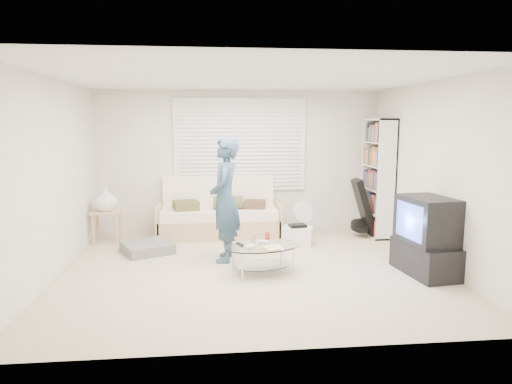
{
  "coord_description": "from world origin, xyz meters",
  "views": [
    {
      "loc": [
        -0.54,
        -5.87,
        1.92
      ],
      "look_at": [
        0.09,
        0.3,
        0.99
      ],
      "focal_mm": 32.0,
      "sensor_mm": 36.0,
      "label": 1
    }
  ],
  "objects": [
    {
      "name": "tv_unit",
      "position": [
        2.2,
        -0.45,
        0.49
      ],
      "size": [
        0.6,
        0.98,
        1.0
      ],
      "color": "black",
      "rests_on": "ground"
    },
    {
      "name": "floor_fan",
      "position": [
        1.03,
        1.62,
        0.35
      ],
      "size": [
        0.38,
        0.25,
        0.61
      ],
      "color": "white",
      "rests_on": "ground"
    },
    {
      "name": "grey_floor_pillow",
      "position": [
        -1.5,
        0.93,
        0.07
      ],
      "size": [
        0.89,
        0.89,
        0.15
      ],
      "primitive_type": "cube",
      "rotation": [
        0.0,
        0.0,
        0.45
      ],
      "color": "slate",
      "rests_on": "ground"
    },
    {
      "name": "room_shell",
      "position": [
        0.0,
        0.48,
        1.63
      ],
      "size": [
        5.02,
        4.52,
        2.51
      ],
      "color": "beige",
      "rests_on": "ground"
    },
    {
      "name": "coffee_table",
      "position": [
        0.12,
        -0.21,
        0.3
      ],
      "size": [
        1.12,
        0.86,
        0.49
      ],
      "color": "silver",
      "rests_on": "ground"
    },
    {
      "name": "standing_person",
      "position": [
        -0.34,
        0.41,
        0.87
      ],
      "size": [
        0.5,
        0.68,
        1.75
      ],
      "primitive_type": "imported",
      "rotation": [
        0.0,
        0.0,
        -1.7
      ],
      "color": "navy",
      "rests_on": "ground"
    },
    {
      "name": "storage_bin",
      "position": [
        0.85,
        1.16,
        0.15
      ],
      "size": [
        0.54,
        0.45,
        0.33
      ],
      "color": "white",
      "rests_on": "ground"
    },
    {
      "name": "futon_sofa",
      "position": [
        -0.39,
        1.87,
        0.34
      ],
      "size": [
        2.09,
        0.84,
        1.02
      ],
      "color": "tan",
      "rests_on": "ground"
    },
    {
      "name": "bookshelf",
      "position": [
        2.32,
        1.65,
        1.0
      ],
      "size": [
        0.32,
        0.84,
        2.01
      ],
      "color": "white",
      "rests_on": "ground"
    },
    {
      "name": "guitar_case",
      "position": [
        2.05,
        1.54,
        0.44
      ],
      "size": [
        0.42,
        0.37,
        0.97
      ],
      "color": "black",
      "rests_on": "ground"
    },
    {
      "name": "side_table",
      "position": [
        -2.22,
        1.59,
        0.68
      ],
      "size": [
        0.46,
        0.37,
        0.92
      ],
      "color": "tan",
      "rests_on": "ground"
    },
    {
      "name": "window_blinds",
      "position": [
        0.0,
        2.2,
        1.55
      ],
      "size": [
        2.32,
        0.08,
        1.62
      ],
      "color": "silver",
      "rests_on": "ground"
    },
    {
      "name": "ground",
      "position": [
        0.0,
        0.0,
        0.0
      ],
      "size": [
        5.0,
        5.0,
        0.0
      ],
      "primitive_type": "plane",
      "color": "tan",
      "rests_on": "ground"
    }
  ]
}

